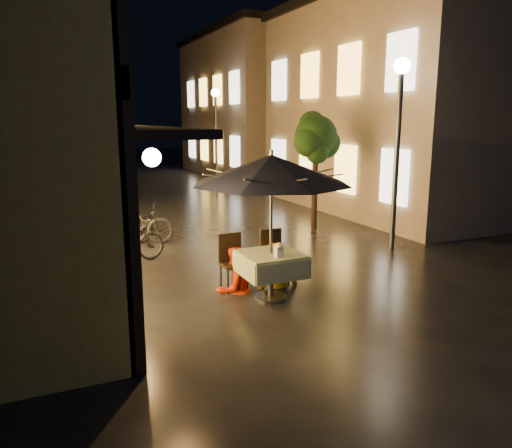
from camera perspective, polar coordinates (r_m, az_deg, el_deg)
name	(u,v)px	position (r m, az deg, el deg)	size (l,w,h in m)	color
ground	(326,294)	(8.69, 8.02, -7.93)	(90.00, 90.00, 0.00)	black
east_building_near	(418,105)	(17.92, 18.01, 12.85)	(7.30, 9.30, 6.80)	#A69484
east_building_far	(270,106)	(27.61, 1.56, 13.39)	(7.30, 10.30, 7.30)	#A69484
street_tree	(316,139)	(13.30, 6.89, 9.60)	(1.43, 1.20, 3.15)	black
streetlamp_near	(399,120)	(11.57, 16.01, 11.38)	(0.36, 0.36, 4.23)	#59595E
streetlamp_far	(216,120)	(22.18, -4.62, 11.81)	(0.36, 0.36, 4.23)	#59595E
cafe_table	(271,264)	(8.25, 1.70, -4.62)	(0.99, 0.99, 0.78)	#59595E
patio_umbrella	(271,170)	(7.95, 1.77, 6.24)	(2.61, 2.61, 2.46)	#59595E
cafe_chair_left	(232,259)	(8.76, -2.76, -3.97)	(0.42, 0.42, 0.97)	black
cafe_chair_right	(273,254)	(9.07, 1.96, -3.41)	(0.42, 0.42, 0.97)	black
table_lantern	(279,249)	(7.91, 2.62, -2.86)	(0.16, 0.16, 0.25)	white
person_orange	(235,248)	(8.55, -2.47, -2.77)	(0.75, 0.58, 1.54)	red
person_yellow	(277,244)	(8.83, 2.47, -2.32)	(0.99, 0.57, 1.53)	#FFAD00
bicycle_0	(124,242)	(10.54, -14.90, -2.05)	(0.62, 1.77, 0.93)	black
bicycle_1	(119,225)	(11.96, -15.42, -0.13)	(0.50, 1.76, 1.06)	black
bicycle_2	(134,224)	(12.23, -13.77, 0.00)	(0.64, 1.84, 0.97)	black
bicycle_3	(105,212)	(13.73, -16.87, 1.27)	(0.49, 1.74, 1.04)	black
bicycle_4	(107,214)	(14.20, -16.62, 1.15)	(0.54, 1.55, 0.81)	black
bicycle_5	(98,203)	(15.22, -17.58, 2.29)	(0.51, 1.80, 1.08)	black
bicycle_6	(108,202)	(16.13, -16.56, 2.42)	(0.55, 1.58, 0.83)	black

